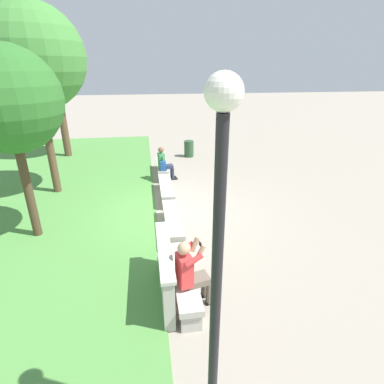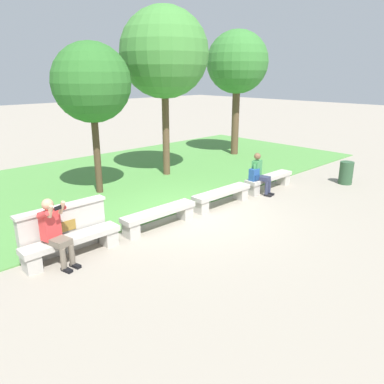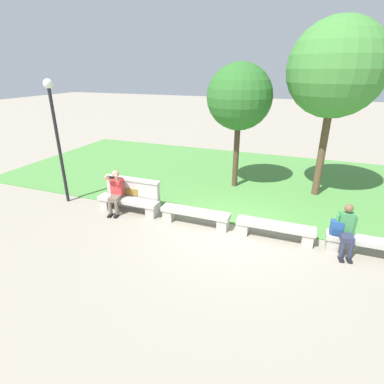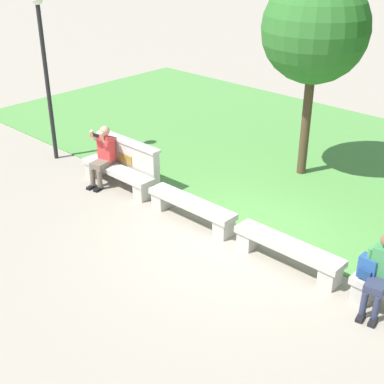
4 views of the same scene
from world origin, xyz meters
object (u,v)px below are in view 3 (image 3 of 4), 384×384
object	(u,v)px
tree_left_background	(336,69)
lamp_post	(55,125)
bench_main	(128,203)
bench_far	(371,245)
bench_mid	(275,229)
bench_near	(195,215)
person_photographer	(116,190)
backpack	(337,228)
person_distant	(346,228)
tree_behind_wall	(239,97)

from	to	relation	value
tree_left_background	lamp_post	world-z (taller)	tree_left_background
bench_main	bench_far	size ratio (longest dim) A/B	1.00
bench_mid	bench_far	xyz separation A→B (m)	(2.23, 0.00, 0.00)
bench_near	lamp_post	distance (m)	5.15
tree_left_background	person_photographer	bearing A→B (deg)	-147.80
bench_near	bench_mid	bearing A→B (deg)	0.00
bench_near	backpack	world-z (taller)	backpack
bench_near	backpack	distance (m)	3.68
bench_near	tree_left_background	world-z (taller)	tree_left_background
person_distant	tree_behind_wall	xyz separation A→B (m)	(-3.51, 3.44, 2.60)
bench_mid	tree_left_background	bearing A→B (deg)	74.29
bench_main	bench_far	distance (m)	6.70
bench_near	tree_left_background	xyz separation A→B (m)	(3.25, 3.60, 3.86)
bench_main	backpack	bearing A→B (deg)	-0.15
bench_near	tree_behind_wall	bearing A→B (deg)	83.99
bench_main	tree_left_background	bearing A→B (deg)	33.31
person_photographer	backpack	size ratio (longest dim) A/B	3.08
person_photographer	bench_near	bearing A→B (deg)	1.66
bench_far	backpack	world-z (taller)	backpack
bench_near	lamp_post	xyz separation A→B (m)	(-4.63, 0.00, 2.26)
person_photographer	tree_left_background	size ratio (longest dim) A/B	0.23
bench_main	bench_mid	distance (m)	4.47
bench_mid	tree_behind_wall	xyz separation A→B (m)	(-1.88, 3.38, 2.97)
tree_left_background	lamp_post	distance (m)	8.81
bench_far	backpack	bearing A→B (deg)	-178.89
bench_far	backpack	xyz separation A→B (m)	(-0.81, -0.02, 0.32)
person_distant	lamp_post	world-z (taller)	lamp_post
person_photographer	tree_behind_wall	xyz separation A→B (m)	(2.95, 3.45, 2.53)
bench_near	bench_far	distance (m)	4.47
person_distant	tree_left_background	distance (m)	5.10
tree_behind_wall	backpack	bearing A→B (deg)	-45.75
bench_far	bench_main	bearing A→B (deg)	180.00
bench_far	tree_left_background	distance (m)	5.42
person_distant	backpack	distance (m)	0.21
person_distant	lamp_post	xyz separation A→B (m)	(-8.49, 0.07, 1.89)
bench_near	tree_left_background	distance (m)	6.20
bench_far	person_distant	distance (m)	0.71
bench_near	bench_far	xyz separation A→B (m)	(4.47, 0.00, 0.00)
bench_near	backpack	xyz separation A→B (m)	(3.66, -0.02, 0.32)
backpack	lamp_post	xyz separation A→B (m)	(-8.29, 0.02, 1.93)
bench_near	person_photographer	world-z (taller)	person_photographer
bench_mid	backpack	size ratio (longest dim) A/B	4.71
bench_main	backpack	world-z (taller)	backpack
bench_main	person_photographer	xyz separation A→B (m)	(-0.36, -0.08, 0.43)
backpack	tree_left_background	size ratio (longest dim) A/B	0.08
person_photographer	person_distant	bearing A→B (deg)	0.09
bench_main	bench_near	distance (m)	2.23
backpack	tree_behind_wall	xyz separation A→B (m)	(-3.31, 3.39, 2.65)
bench_far	person_distant	xyz separation A→B (m)	(-0.61, -0.07, 0.37)
bench_mid	person_distant	world-z (taller)	person_distant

